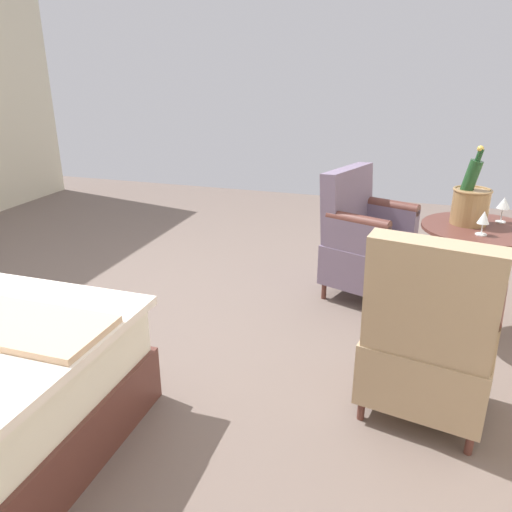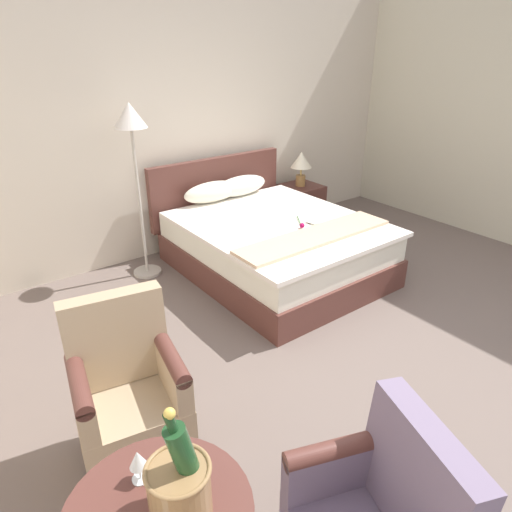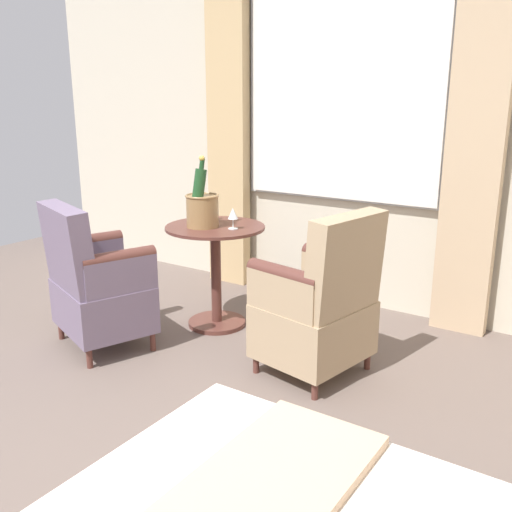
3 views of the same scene
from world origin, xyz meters
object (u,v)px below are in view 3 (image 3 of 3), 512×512
Objects in this scene: side_table_round at (216,265)px; armchair_facing_bed at (95,285)px; champagne_bucket at (202,206)px; armchair_by_window at (320,307)px; wine_glass_near_bucket at (233,215)px; wine_glass_near_edge at (210,204)px.

side_table_round is 0.76× the size of armchair_facing_bed.
champagne_bucket is 0.49× the size of armchair_by_window.
side_table_round is 0.74× the size of armchair_by_window.
side_table_round is 5.08× the size of wine_glass_near_bucket.
champagne_bucket is at bearing 24.59° from wine_glass_near_edge.
armchair_facing_bed reaches higher than side_table_round.
side_table_round is 1.51× the size of champagne_bucket.
side_table_round is 0.40m from wine_glass_near_bucket.
armchair_facing_bed is (0.84, -0.26, -0.41)m from wine_glass_near_edge.
wine_glass_near_bucket is at bearing 65.33° from wine_glass_near_edge.
wine_glass_near_bucket is 0.33m from wine_glass_near_edge.
armchair_by_window reaches higher than side_table_round.
wine_glass_near_bucket is at bearing -107.55° from armchair_by_window.
wine_glass_near_edge reaches higher than wine_glass_near_bucket.
champagne_bucket is at bearing 151.28° from armchair_facing_bed.
champagne_bucket is 0.22m from wine_glass_near_bucket.
wine_glass_near_edge is 1.22m from armchair_by_window.
wine_glass_near_edge is at bearing -109.59° from armchair_by_window.
armchair_by_window is at bearing 72.45° from wine_glass_near_bucket.
champagne_bucket reaches higher than side_table_round.
armchair_by_window is 1.41m from armchair_facing_bed.
armchair_facing_bed is (0.45, -1.34, 0.01)m from armchair_by_window.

